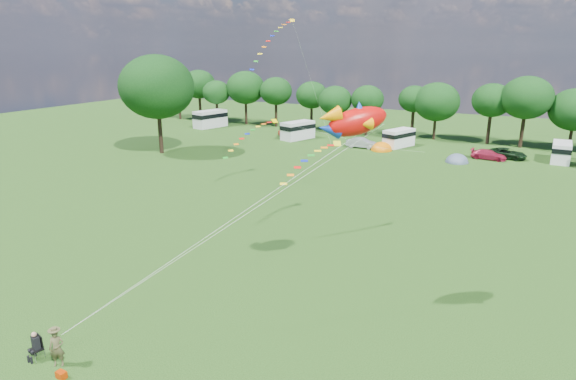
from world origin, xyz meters
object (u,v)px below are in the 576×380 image
at_px(car_d, 507,153).
at_px(kite_flyer, 57,348).
at_px(car_c, 489,155).
at_px(campervan_b, 298,130).
at_px(car_b, 362,143).
at_px(campervan_d, 561,151).
at_px(fish_kite, 352,122).
at_px(campervan_a, 210,118).
at_px(tent_greyblue, 457,162).
at_px(camp_chair, 36,342).
at_px(car_a, 290,133).
at_px(campervan_c, 399,137).
at_px(tent_orange, 381,150).
at_px(big_tree, 157,87).

distance_m(car_d, kite_flyer, 58.52).
bearing_deg(car_c, campervan_b, 93.33).
xyz_separation_m(car_b, campervan_d, (25.57, 3.19, 0.62)).
bearing_deg(fish_kite, campervan_a, 89.43).
distance_m(campervan_b, kite_flyer, 58.34).
distance_m(tent_greyblue, camp_chair, 52.45).
bearing_deg(car_c, campervan_d, -64.62).
relative_size(campervan_a, fish_kite, 1.84).
distance_m(car_b, campervan_a, 31.27).
xyz_separation_m(car_a, fish_kite, (26.37, -45.05, 9.70)).
height_order(car_c, campervan_a, campervan_a).
height_order(car_b, campervan_c, campervan_c).
xyz_separation_m(tent_orange, tent_greyblue, (10.73, -2.80, 0.00)).
xyz_separation_m(car_d, campervan_a, (-50.14, 3.21, 0.97)).
bearing_deg(campervan_b, car_a, 101.33).
relative_size(car_a, car_d, 0.95).
xyz_separation_m(big_tree, kite_flyer, (27.42, -38.27, -8.10)).
bearing_deg(campervan_c, tent_greyblue, -104.01).
distance_m(campervan_b, fish_kite, 52.12).
bearing_deg(car_a, campervan_c, -64.49).
relative_size(campervan_a, campervan_c, 1.18).
bearing_deg(tent_greyblue, tent_orange, 165.37).
bearing_deg(kite_flyer, car_c, 40.55).
relative_size(car_a, campervan_b, 0.76).
bearing_deg(tent_orange, campervan_b, 170.51).
height_order(tent_orange, tent_greyblue, tent_orange).
relative_size(big_tree, camp_chair, 9.33).
relative_size(campervan_d, fish_kite, 1.43).
xyz_separation_m(car_a, campervan_d, (38.37, 0.95, 0.57)).
distance_m(car_c, campervan_b, 28.68).
xyz_separation_m(big_tree, car_a, (10.84, 18.25, -8.23)).
distance_m(big_tree, campervan_d, 53.38).
bearing_deg(campervan_a, car_d, -80.04).
height_order(tent_greyblue, fish_kite, fish_kite).
bearing_deg(campervan_c, car_b, 147.87).
distance_m(car_b, campervan_c, 5.70).
xyz_separation_m(kite_flyer, camp_chair, (-1.35, -0.07, -0.07)).
bearing_deg(camp_chair, car_b, 108.20).
distance_m(campervan_c, tent_orange, 4.24).
relative_size(car_b, campervan_d, 0.80).
bearing_deg(campervan_d, car_b, 99.05).
bearing_deg(campervan_c, car_c, -82.17).
bearing_deg(kite_flyer, car_b, 58.37).
height_order(campervan_c, tent_greyblue, campervan_c).
xyz_separation_m(car_a, car_b, (12.81, -2.24, -0.05)).
height_order(car_a, camp_chair, car_a).
xyz_separation_m(big_tree, tent_orange, (26.74, 15.65, -9.00)).
relative_size(kite_flyer, fish_kite, 0.51).
bearing_deg(kite_flyer, big_tree, 90.02).
height_order(big_tree, fish_kite, big_tree).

